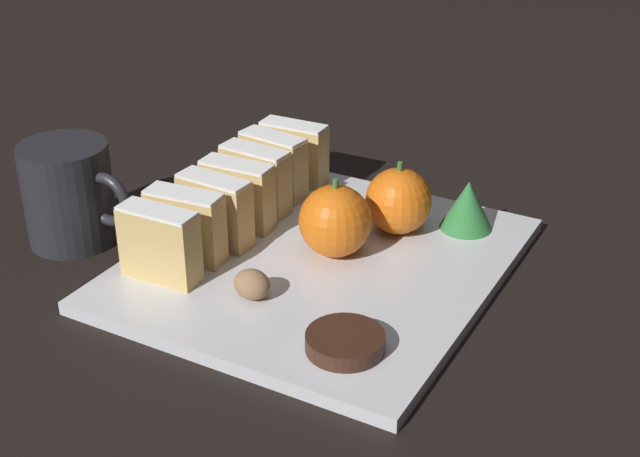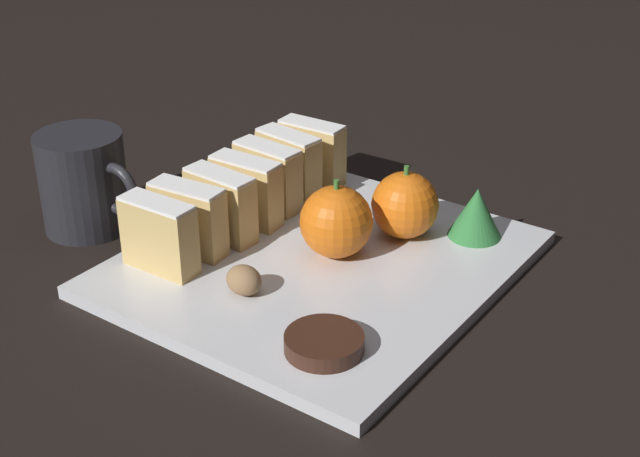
% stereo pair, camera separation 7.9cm
% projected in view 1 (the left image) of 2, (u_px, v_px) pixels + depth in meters
% --- Properties ---
extents(ground_plane, '(6.00, 6.00, 0.00)m').
position_uv_depth(ground_plane, '(320.00, 269.00, 0.81)').
color(ground_plane, black).
extents(serving_platter, '(0.31, 0.34, 0.01)m').
position_uv_depth(serving_platter, '(320.00, 264.00, 0.81)').
color(serving_platter, silver).
rests_on(serving_platter, ground_plane).
extents(stollen_slice_front, '(0.07, 0.03, 0.07)m').
position_uv_depth(stollen_slice_front, '(160.00, 244.00, 0.76)').
color(stollen_slice_front, tan).
rests_on(stollen_slice_front, serving_platter).
extents(stollen_slice_second, '(0.07, 0.03, 0.07)m').
position_uv_depth(stollen_slice_second, '(185.00, 226.00, 0.79)').
color(stollen_slice_second, tan).
rests_on(stollen_slice_second, serving_platter).
extents(stollen_slice_third, '(0.07, 0.03, 0.07)m').
position_uv_depth(stollen_slice_third, '(215.00, 210.00, 0.82)').
color(stollen_slice_third, tan).
rests_on(stollen_slice_third, serving_platter).
extents(stollen_slice_fourth, '(0.07, 0.03, 0.07)m').
position_uv_depth(stollen_slice_fourth, '(238.00, 195.00, 0.85)').
color(stollen_slice_fourth, tan).
rests_on(stollen_slice_fourth, serving_platter).
extents(stollen_slice_fifth, '(0.07, 0.03, 0.07)m').
position_uv_depth(stollen_slice_fifth, '(256.00, 179.00, 0.88)').
color(stollen_slice_fifth, tan).
rests_on(stollen_slice_fifth, serving_platter).
extents(stollen_slice_sixth, '(0.07, 0.03, 0.07)m').
position_uv_depth(stollen_slice_sixth, '(273.00, 165.00, 0.91)').
color(stollen_slice_sixth, tan).
rests_on(stollen_slice_sixth, serving_platter).
extents(stollen_slice_back, '(0.07, 0.03, 0.07)m').
position_uv_depth(stollen_slice_back, '(294.00, 153.00, 0.94)').
color(stollen_slice_back, tan).
rests_on(stollen_slice_back, serving_platter).
extents(orange_near, '(0.06, 0.06, 0.07)m').
position_uv_depth(orange_near, '(398.00, 201.00, 0.84)').
color(orange_near, orange).
rests_on(orange_near, serving_platter).
extents(orange_far, '(0.07, 0.07, 0.07)m').
position_uv_depth(orange_far, '(335.00, 221.00, 0.80)').
color(orange_far, orange).
rests_on(orange_far, serving_platter).
extents(walnut, '(0.03, 0.03, 0.03)m').
position_uv_depth(walnut, '(252.00, 284.00, 0.74)').
color(walnut, '#8E6B47').
rests_on(walnut, serving_platter).
extents(chocolate_cookie, '(0.06, 0.06, 0.01)m').
position_uv_depth(chocolate_cookie, '(345.00, 342.00, 0.68)').
color(chocolate_cookie, '#381E14').
rests_on(chocolate_cookie, serving_platter).
extents(evergreen_sprig, '(0.05, 0.05, 0.05)m').
position_uv_depth(evergreen_sprig, '(467.00, 205.00, 0.85)').
color(evergreen_sprig, '#2D7538').
rests_on(evergreen_sprig, serving_platter).
extents(coffee_mug, '(0.12, 0.08, 0.10)m').
position_uv_depth(coffee_mug, '(70.00, 194.00, 0.84)').
color(coffee_mug, '#232328').
rests_on(coffee_mug, ground_plane).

